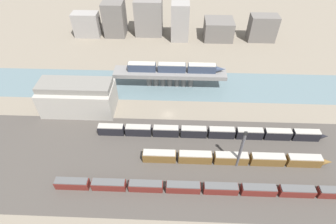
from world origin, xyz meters
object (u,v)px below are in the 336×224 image
object	(u,v)px
train_yard_far	(210,132)
signal_tower	(241,150)
train_on_bridge	(175,68)
train_yard_near	(206,188)
train_yard_mid	(235,158)
warehouse_building	(78,97)

from	to	relation	value
train_yard_far	signal_tower	bearing A→B (deg)	-58.24
train_on_bridge	train_yard_near	xyz separation A→B (m)	(10.94, -55.11, -8.22)
train_yard_mid	signal_tower	size ratio (longest dim) A/B	3.89
train_on_bridge	warehouse_building	bearing A→B (deg)	-155.54
warehouse_building	train_on_bridge	bearing A→B (deg)	24.46
train_on_bridge	train_yard_near	distance (m)	56.78
train_yard_mid	warehouse_building	bearing A→B (deg)	157.36
train_yard_mid	signal_tower	bearing A→B (deg)	-65.91
train_yard_near	signal_tower	distance (m)	16.62
train_on_bridge	signal_tower	bearing A→B (deg)	-63.65
warehouse_building	signal_tower	world-z (taller)	signal_tower
train_on_bridge	signal_tower	xyz separation A→B (m)	(22.16, -44.75, -1.66)
train_yard_mid	warehouse_building	distance (m)	66.34
train_on_bridge	train_yard_near	bearing A→B (deg)	-78.78
train_on_bridge	train_yard_far	distance (m)	35.44
train_on_bridge	train_yard_far	xyz separation A→B (m)	(14.02, -31.60, -7.85)
train_yard_near	warehouse_building	bearing A→B (deg)	143.63
signal_tower	train_yard_mid	bearing A→B (deg)	114.09
train_yard_near	train_yard_mid	size ratio (longest dim) A/B	1.49
train_yard_near	signal_tower	bearing A→B (deg)	42.69
train_yard_near	warehouse_building	world-z (taller)	warehouse_building
train_yard_far	signal_tower	size ratio (longest dim) A/B	5.19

